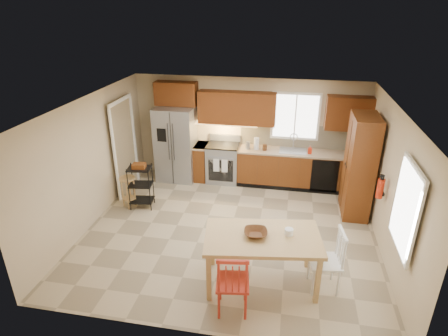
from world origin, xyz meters
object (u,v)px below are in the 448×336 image
(table_bowl, at_px, (256,236))
(soap_bottle, at_px, (310,150))
(fire_extinguisher, at_px, (380,188))
(range_stove, at_px, (223,163))
(utility_cart, at_px, (141,187))
(table_jar, at_px, (289,233))
(dining_table, at_px, (262,260))
(chair_white, at_px, (325,261))
(pantry, at_px, (359,166))
(refrigerator, at_px, (176,144))
(bar_stool, at_px, (129,192))
(chair_red, at_px, (233,281))

(table_bowl, bearing_deg, soap_bottle, 75.80)
(soap_bottle, distance_m, fire_extinguisher, 2.27)
(range_stove, xyz_separation_m, utility_cart, (-1.48, -1.60, 0.02))
(table_jar, relative_size, utility_cart, 0.17)
(soap_bottle, distance_m, dining_table, 3.56)
(chair_white, relative_size, table_jar, 6.17)
(dining_table, bearing_deg, chair_white, -5.31)
(table_bowl, xyz_separation_m, table_jar, (0.49, 0.11, 0.03))
(dining_table, distance_m, utility_cart, 3.35)
(soap_bottle, bearing_deg, fire_extinguisher, -59.47)
(pantry, bearing_deg, chair_white, -107.02)
(table_bowl, relative_size, utility_cart, 0.37)
(refrigerator, bearing_deg, fire_extinguisher, -24.52)
(chair_white, xyz_separation_m, bar_stool, (-3.98, 1.83, -0.17))
(soap_bottle, distance_m, table_jar, 3.35)
(fire_extinguisher, height_order, chair_white, fire_extinguisher)
(range_stove, relative_size, table_jar, 5.54)
(soap_bottle, height_order, chair_red, soap_bottle)
(pantry, xyz_separation_m, table_jar, (-1.33, -2.42, -0.16))
(soap_bottle, relative_size, bar_stool, 0.28)
(chair_white, distance_m, bar_stool, 4.38)
(chair_white, bearing_deg, dining_table, 84.69)
(range_stove, bearing_deg, refrigerator, -177.01)
(table_jar, bearing_deg, range_stove, 115.85)
(fire_extinguisher, relative_size, bar_stool, 0.52)
(bar_stool, bearing_deg, table_bowl, -32.78)
(chair_red, bearing_deg, chair_white, 19.98)
(pantry, distance_m, chair_white, 2.65)
(chair_red, bearing_deg, table_bowl, 61.33)
(table_bowl, bearing_deg, pantry, 54.31)
(dining_table, bearing_deg, soap_bottle, 69.19)
(refrigerator, distance_m, table_bowl, 4.16)
(pantry, height_order, fire_extinguisher, pantry)
(chair_white, distance_m, table_bowl, 1.12)
(chair_red, bearing_deg, pantry, 48.76)
(dining_table, xyz_separation_m, chair_red, (-0.35, -0.65, 0.09))
(range_stove, height_order, utility_cart, utility_cart)
(chair_red, distance_m, bar_stool, 3.69)
(fire_extinguisher, xyz_separation_m, utility_cart, (-4.66, 0.44, -0.62))
(chair_white, height_order, table_bowl, chair_white)
(chair_white, height_order, utility_cart, chair_white)
(table_bowl, bearing_deg, bar_stool, 147.21)
(dining_table, bearing_deg, utility_cart, 136.77)
(chair_white, bearing_deg, range_stove, 24.31)
(chair_white, bearing_deg, bar_stool, 56.97)
(range_stove, xyz_separation_m, soap_bottle, (2.03, -0.08, 0.54))
(refrigerator, distance_m, fire_extinguisher, 4.76)
(range_stove, relative_size, fire_extinguisher, 2.56)
(soap_bottle, distance_m, table_bowl, 3.54)
(refrigerator, relative_size, chair_white, 1.78)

